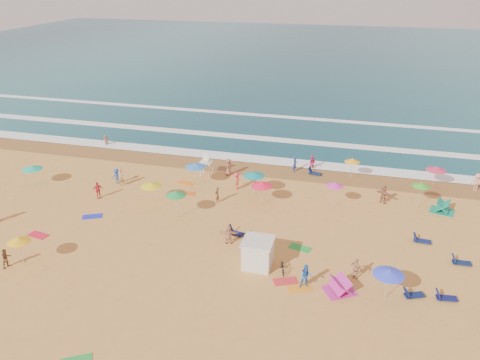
# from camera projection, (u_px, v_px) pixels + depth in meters

# --- Properties ---
(ground) EXTENTS (220.00, 220.00, 0.00)m
(ground) POSITION_uv_depth(u_px,v_px,m) (207.00, 222.00, 39.92)
(ground) COLOR gold
(ground) RESTS_ON ground
(ocean) EXTENTS (220.00, 140.00, 0.18)m
(ocean) POSITION_uv_depth(u_px,v_px,m) (317.00, 57.00, 113.82)
(ocean) COLOR #0C4756
(ocean) RESTS_ON ground
(wet_sand) EXTENTS (220.00, 220.00, 0.00)m
(wet_sand) POSITION_uv_depth(u_px,v_px,m) (243.00, 167.00, 50.91)
(wet_sand) COLOR olive
(wet_sand) RESTS_ON ground
(surf_foam) EXTENTS (200.00, 18.70, 0.05)m
(surf_foam) POSITION_uv_depth(u_px,v_px,m) (261.00, 140.00, 58.63)
(surf_foam) COLOR white
(surf_foam) RESTS_ON ground
(cabana) EXTENTS (2.00, 2.00, 2.00)m
(cabana) POSITION_uv_depth(u_px,v_px,m) (258.00, 254.00, 33.76)
(cabana) COLOR silver
(cabana) RESTS_ON ground
(cabana_roof) EXTENTS (2.20, 2.20, 0.12)m
(cabana_roof) POSITION_uv_depth(u_px,v_px,m) (258.00, 241.00, 33.32)
(cabana_roof) COLOR silver
(cabana_roof) RESTS_ON cabana
(bicycle) EXTENTS (0.92, 1.64, 0.82)m
(bicycle) POSITION_uv_depth(u_px,v_px,m) (283.00, 267.00, 33.30)
(bicycle) COLOR black
(bicycle) RESTS_ON ground
(lifeguard_stand) EXTENTS (1.20, 1.20, 2.10)m
(lifeguard_stand) POSITION_uv_depth(u_px,v_px,m) (206.00, 166.00, 48.54)
(lifeguard_stand) COLOR white
(lifeguard_stand) RESTS_ON ground
(beach_umbrellas) EXTENTS (60.27, 30.09, 0.77)m
(beach_umbrellas) POSITION_uv_depth(u_px,v_px,m) (236.00, 200.00, 39.13)
(beach_umbrellas) COLOR green
(beach_umbrellas) RESTS_ON ground
(loungers) EXTENTS (38.57, 26.47, 0.34)m
(loungers) POSITION_uv_depth(u_px,v_px,m) (271.00, 246.00, 36.28)
(loungers) COLOR #101651
(loungers) RESTS_ON ground
(towels) EXTENTS (39.92, 26.68, 0.03)m
(towels) POSITION_uv_depth(u_px,v_px,m) (227.00, 247.00, 36.42)
(towels) COLOR red
(towels) RESTS_ON ground
(popup_tents) EXTENTS (10.53, 16.09, 1.20)m
(popup_tents) POSITION_uv_depth(u_px,v_px,m) (399.00, 239.00, 36.34)
(popup_tents) COLOR #C82C96
(popup_tents) RESTS_ON ground
(beachgoers) EXTENTS (42.36, 25.72, 2.08)m
(beachgoers) POSITION_uv_depth(u_px,v_px,m) (248.00, 193.00, 43.23)
(beachgoers) COLOR blue
(beachgoers) RESTS_ON ground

